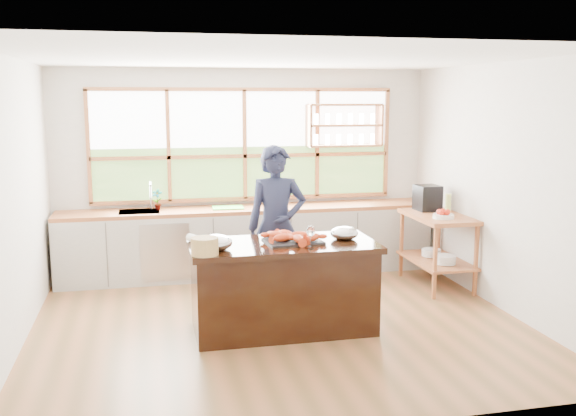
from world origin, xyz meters
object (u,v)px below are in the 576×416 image
object	(u,v)px
cook	(277,227)
espresso_machine	(427,198)
wicker_basket	(205,246)
island	(283,286)

from	to	relation	value
cook	espresso_machine	size ratio (longest dim) A/B	5.62
cook	wicker_basket	world-z (taller)	cook
island	wicker_basket	bearing A→B (deg)	-157.85
island	cook	bearing A→B (deg)	82.87
island	espresso_machine	size ratio (longest dim) A/B	5.75
island	espresso_machine	xyz separation A→B (m)	(2.19, 1.42, 0.61)
wicker_basket	espresso_machine	bearing A→B (deg)	30.32
espresso_machine	wicker_basket	distance (m)	3.47
island	wicker_basket	distance (m)	1.01
island	espresso_machine	bearing A→B (deg)	33.02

